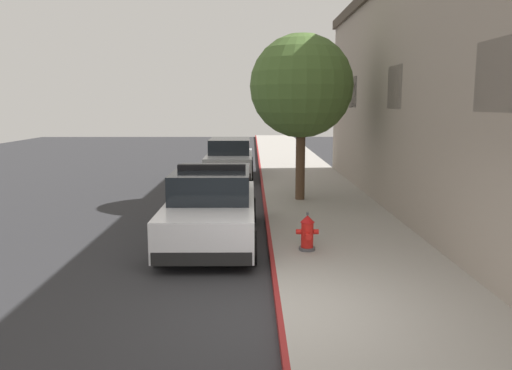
% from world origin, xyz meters
% --- Properties ---
extents(ground_plane, '(30.71, 60.00, 0.20)m').
position_xyz_m(ground_plane, '(-4.38, 10.00, -0.10)').
color(ground_plane, '#2B2B2D').
extents(sidewalk_pavement, '(3.24, 60.00, 0.15)m').
position_xyz_m(sidewalk_pavement, '(1.62, 10.00, 0.07)').
color(sidewalk_pavement, '#9E9991').
rests_on(sidewalk_pavement, ground).
extents(curb_painted_edge, '(0.08, 60.00, 0.15)m').
position_xyz_m(curb_painted_edge, '(-0.04, 10.00, 0.07)').
color(curb_painted_edge, maroon).
rests_on(curb_painted_edge, ground).
extents(police_cruiser, '(1.94, 4.84, 1.68)m').
position_xyz_m(police_cruiser, '(-1.30, 4.16, 0.74)').
color(police_cruiser, white).
rests_on(police_cruiser, ground).
extents(parked_car_silver_ahead, '(1.94, 4.84, 1.56)m').
position_xyz_m(parked_car_silver_ahead, '(-1.34, 14.28, 0.74)').
color(parked_car_silver_ahead, '#B2B5BA').
rests_on(parked_car_silver_ahead, ground).
extents(fire_hydrant, '(0.44, 0.40, 0.76)m').
position_xyz_m(fire_hydrant, '(0.66, 2.85, 0.49)').
color(fire_hydrant, '#4C4C51').
rests_on(fire_hydrant, sidewalk_pavement).
extents(street_tree, '(3.02, 3.02, 4.87)m').
position_xyz_m(street_tree, '(1.03, 8.25, 3.49)').
color(street_tree, brown).
rests_on(street_tree, sidewalk_pavement).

